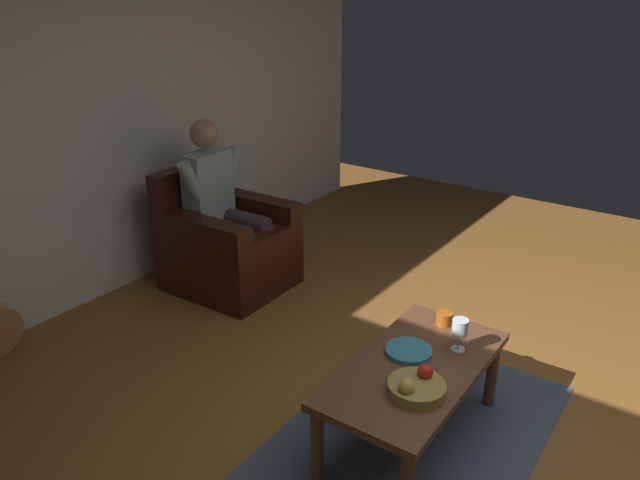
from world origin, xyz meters
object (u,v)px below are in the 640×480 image
at_px(armchair, 226,245).
at_px(person_seated, 222,202).
at_px(coffee_table, 414,376).
at_px(fruit_bowl, 417,387).
at_px(candle_jar, 445,318).
at_px(decorative_dish, 409,351).
at_px(wine_glass_near, 460,329).

distance_m(armchair, person_seated, 0.34).
xyz_separation_m(coffee_table, fruit_bowl, (0.19, 0.10, 0.10)).
bearing_deg(coffee_table, candle_jar, -173.14).
relative_size(coffee_table, candle_jar, 12.45).
relative_size(armchair, coffee_table, 0.81).
xyz_separation_m(decorative_dish, candle_jar, (-0.36, 0.02, 0.02)).
bearing_deg(coffee_table, decorative_dish, -135.71).
bearing_deg(wine_glass_near, fruit_bowl, -0.96).
bearing_deg(person_seated, coffee_table, 67.61).
relative_size(coffee_table, decorative_dish, 4.73).
distance_m(armchair, coffee_table, 2.05).
xyz_separation_m(person_seated, decorative_dish, (0.64, 1.86, -0.21)).
height_order(armchair, fruit_bowl, armchair).
distance_m(person_seated, decorative_dish, 1.98).
bearing_deg(armchair, person_seated, -90.00).
height_order(armchair, person_seated, person_seated).
relative_size(armchair, person_seated, 0.71).
bearing_deg(person_seated, wine_glass_near, 74.90).
height_order(armchair, wine_glass_near, armchair).
height_order(person_seated, wine_glass_near, person_seated).
bearing_deg(coffee_table, fruit_bowl, 29.01).
distance_m(coffee_table, fruit_bowl, 0.23).
bearing_deg(person_seated, armchair, 90.00).
bearing_deg(wine_glass_near, armchair, -103.09).
height_order(fruit_bowl, decorative_dish, fruit_bowl).
xyz_separation_m(person_seated, wine_glass_near, (0.47, 2.05, -0.11)).
xyz_separation_m(fruit_bowl, candle_jar, (-0.62, -0.15, 0.00)).
relative_size(person_seated, coffee_table, 1.14).
distance_m(wine_glass_near, fruit_bowl, 0.44).
distance_m(person_seated, wine_glass_near, 2.10).
xyz_separation_m(wine_glass_near, candle_jar, (-0.19, -0.16, -0.08)).
bearing_deg(decorative_dish, fruit_bowl, 34.07).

